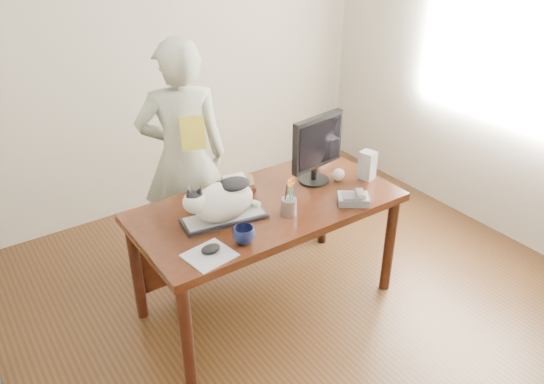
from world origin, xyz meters
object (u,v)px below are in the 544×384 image
at_px(book_stack, 237,184).
at_px(person, 184,157).
at_px(keyboard, 224,218).
at_px(coffee_mug, 244,235).
at_px(speaker, 367,165).
at_px(mouse, 211,249).
at_px(baseball, 338,175).
at_px(calculator, 315,156).
at_px(cat, 221,200).
at_px(phone, 354,198).
at_px(desk, 260,218).
at_px(monitor, 317,146).
at_px(pen_cup, 289,205).

height_order(book_stack, person, person).
bearing_deg(keyboard, coffee_mug, -86.44).
bearing_deg(speaker, mouse, 172.99).
distance_m(speaker, baseball, 0.20).
xyz_separation_m(mouse, person, (0.34, 0.99, 0.04)).
bearing_deg(mouse, speaker, -1.37).
relative_size(baseball, person, 0.05).
height_order(keyboard, calculator, calculator).
distance_m(speaker, calculator, 0.43).
height_order(cat, person, person).
relative_size(cat, calculator, 2.19).
bearing_deg(speaker, phone, -160.24).
height_order(speaker, baseball, speaker).
bearing_deg(desk, monitor, -4.19).
xyz_separation_m(keyboard, person, (0.12, 0.76, 0.05)).
distance_m(keyboard, monitor, 0.76).
bearing_deg(desk, calculator, 21.31).
relative_size(cat, phone, 2.09).
xyz_separation_m(desk, cat, (-0.32, -0.10, 0.28)).
bearing_deg(speaker, calculator, 88.24).
height_order(baseball, person, person).
bearing_deg(phone, coffee_mug, -145.99).
distance_m(pen_cup, book_stack, 0.44).
height_order(speaker, person, person).
bearing_deg(calculator, coffee_mug, -167.35).
distance_m(cat, phone, 0.81).
height_order(cat, book_stack, cat).
height_order(phone, book_stack, phone).
bearing_deg(phone, person, 156.07).
relative_size(desk, person, 0.98).
bearing_deg(keyboard, mouse, -123.39).
distance_m(calculator, person, 0.91).
xyz_separation_m(coffee_mug, person, (0.15, 1.01, 0.02)).
distance_m(desk, book_stack, 0.26).
bearing_deg(person, mouse, 91.75).
bearing_deg(book_stack, speaker, -3.49).
bearing_deg(monitor, pen_cup, -157.75).
distance_m(desk, phone, 0.59).
distance_m(coffee_mug, calculator, 1.12).
distance_m(keyboard, speaker, 1.03).
distance_m(monitor, phone, 0.40).
bearing_deg(person, book_stack, 125.02).
relative_size(pen_cup, coffee_mug, 1.94).
height_order(keyboard, cat, cat).
bearing_deg(monitor, mouse, -170.25).
xyz_separation_m(pen_cup, book_stack, (-0.09, 0.43, -0.03)).
bearing_deg(book_stack, cat, -112.70).
relative_size(coffee_mug, calculator, 0.54).
height_order(cat, phone, cat).
bearing_deg(phone, cat, -164.34).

